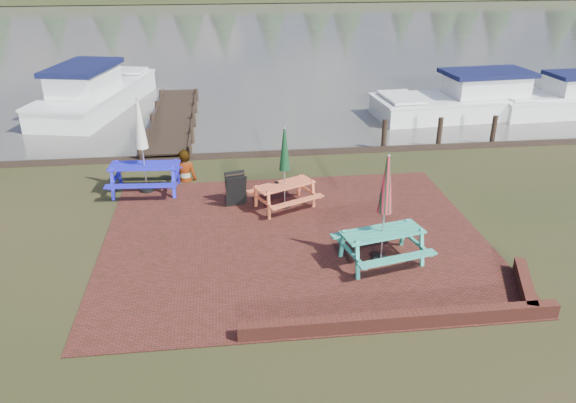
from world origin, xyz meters
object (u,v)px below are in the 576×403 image
Objects in this scene: chalkboard at (236,189)px; boat_far at (566,101)px; picnic_table_teal at (383,227)px; boat_jetty at (94,94)px; picnic_table_blue at (144,161)px; picnic_table_red at (285,180)px; jetty at (174,118)px; person at (183,150)px; boat_near at (468,102)px.

chalkboard is 0.14× the size of boat_far.
boat_jetty is (-8.78, 14.40, -0.39)m from picnic_table_teal.
picnic_table_blue is 2.81m from chalkboard.
chalkboard is at bearing 119.13° from picnic_table_teal.
boat_far is at bearing 7.15° from picnic_table_red.
picnic_table_blue is 0.29× the size of jetty.
boat_jetty is 10.11m from person.
picnic_table_blue is 0.32× the size of boat_jetty.
picnic_table_red is at bearing 107.02° from picnic_table_teal.
picnic_table_blue is 0.43× the size of boat_far.
picnic_table_teal is 1.30× the size of person.
picnic_table_red reaches higher than chalkboard.
picnic_table_teal is 0.32× the size of boat_near.
boat_near is at bearing -0.09° from jetty.
boat_jetty is 15.93m from boat_near.
picnic_table_red is at bearing -67.78° from jetty.
picnic_table_teal reaches higher than picnic_table_red.
boat_far is (12.94, 8.27, -0.40)m from picnic_table_red.
picnic_table_teal is 0.93× the size of picnic_table_blue.
person is (-1.45, 1.88, 0.50)m from chalkboard.
picnic_table_red is at bearing -17.92° from picnic_table_blue.
chalkboard is 0.12× the size of boat_near.
boat_far is at bearing -0.72° from jetty.
picnic_table_red is 0.82× the size of picnic_table_blue.
boat_jetty is at bearing 108.21° from picnic_table_teal.
jetty is at bearing 85.39° from boat_near.
picnic_table_teal is at bearing 131.56° from boat_far.
boat_jetty is at bearing 96.26° from picnic_table_red.
chalkboard is 12.42m from boat_jetty.
boat_near reaches higher than jetty.
boat_jetty reaches higher than boat_far.
boat_far is (4.26, -0.19, -0.04)m from boat_near.
picnic_table_teal reaches higher than boat_near.
boat_far is (16.41, -0.21, 0.26)m from jetty.
picnic_table_teal is at bearing -85.26° from picnic_table_red.
boat_far is (14.22, 7.98, -0.09)m from chalkboard.
picnic_table_blue is at bearing 139.08° from chalkboard.
chalkboard reaches higher than jetty.
boat_near reaches higher than boat_far.
person is at bearing 107.37° from boat_far.
boat_far is at bearing 25.91° from picnic_table_blue.
chalkboard is at bearing -49.53° from boat_jetty.
boat_far is 3.25× the size of person.
picnic_table_blue is at bearing -92.46° from jetty.
picnic_table_teal is 4.57m from chalkboard.
boat_far reaches higher than jetty.
picnic_table_teal is at bearing 144.61° from boat_near.
jetty is 4.73× the size of person.
picnic_table_red is at bearing 118.67° from boat_far.
chalkboard is at bearing 115.38° from boat_far.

